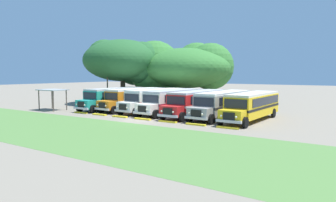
# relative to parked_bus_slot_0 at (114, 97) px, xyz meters

# --- Properties ---
(ground_plane) EXTENTS (220.00, 220.00, 0.00)m
(ground_plane) POSITION_rel_parked_bus_slot_0_xyz_m (9.43, -5.92, -1.58)
(ground_plane) COLOR slate
(foreground_grass_strip) EXTENTS (80.00, 11.50, 0.01)m
(foreground_grass_strip) POSITION_rel_parked_bus_slot_0_xyz_m (9.43, -13.85, -1.58)
(foreground_grass_strip) COLOR #4C7538
(foreground_grass_strip) RESTS_ON ground_plane
(parked_bus_slot_0) EXTENTS (2.72, 10.84, 2.82)m
(parked_bus_slot_0) POSITION_rel_parked_bus_slot_0_xyz_m (0.00, 0.00, 0.00)
(parked_bus_slot_0) COLOR teal
(parked_bus_slot_0) RESTS_ON ground_plane
(parked_bus_slot_1) EXTENTS (3.26, 10.93, 2.82)m
(parked_bus_slot_1) POSITION_rel_parked_bus_slot_0_xyz_m (3.13, 0.78, 0.00)
(parked_bus_slot_1) COLOR orange
(parked_bus_slot_1) RESTS_ON ground_plane
(parked_bus_slot_2) EXTENTS (3.25, 10.92, 2.82)m
(parked_bus_slot_2) POSITION_rel_parked_bus_slot_0_xyz_m (6.42, 0.72, 0.00)
(parked_bus_slot_2) COLOR silver
(parked_bus_slot_2) RESTS_ON ground_plane
(parked_bus_slot_3) EXTENTS (3.11, 10.90, 2.82)m
(parked_bus_slot_3) POSITION_rel_parked_bus_slot_0_xyz_m (9.31, 0.43, 0.00)
(parked_bus_slot_3) COLOR silver
(parked_bus_slot_3) RESTS_ON ground_plane
(parked_bus_slot_4) EXTENTS (2.97, 10.88, 2.82)m
(parked_bus_slot_4) POSITION_rel_parked_bus_slot_0_xyz_m (12.66, 0.15, 0.00)
(parked_bus_slot_4) COLOR red
(parked_bus_slot_4) RESTS_ON ground_plane
(parked_bus_slot_5) EXTENTS (2.96, 10.88, 2.82)m
(parked_bus_slot_5) POSITION_rel_parked_bus_slot_0_xyz_m (15.72, 0.38, 0.00)
(parked_bus_slot_5) COLOR #9E9993
(parked_bus_slot_5) RESTS_ON ground_plane
(parked_bus_slot_6) EXTENTS (2.91, 10.87, 2.82)m
(parked_bus_slot_6) POSITION_rel_parked_bus_slot_0_xyz_m (19.06, 0.19, 0.00)
(parked_bus_slot_6) COLOR yellow
(parked_bus_slot_6) RESTS_ON ground_plane
(curb_wheelstop_0) EXTENTS (2.00, 0.36, 0.15)m
(curb_wheelstop_0) POSITION_rel_parked_bus_slot_0_xyz_m (-0.04, -5.71, -1.51)
(curb_wheelstop_0) COLOR yellow
(curb_wheelstop_0) RESTS_ON ground_plane
(curb_wheelstop_1) EXTENTS (2.00, 0.36, 0.15)m
(curb_wheelstop_1) POSITION_rel_parked_bus_slot_0_xyz_m (3.12, -5.71, -1.51)
(curb_wheelstop_1) COLOR yellow
(curb_wheelstop_1) RESTS_ON ground_plane
(curb_wheelstop_2) EXTENTS (2.00, 0.36, 0.15)m
(curb_wheelstop_2) POSITION_rel_parked_bus_slot_0_xyz_m (6.27, -5.71, -1.51)
(curb_wheelstop_2) COLOR yellow
(curb_wheelstop_2) RESTS_ON ground_plane
(curb_wheelstop_3) EXTENTS (2.00, 0.36, 0.15)m
(curb_wheelstop_3) POSITION_rel_parked_bus_slot_0_xyz_m (9.43, -5.71, -1.51)
(curb_wheelstop_3) COLOR yellow
(curb_wheelstop_3) RESTS_ON ground_plane
(curb_wheelstop_4) EXTENTS (2.00, 0.36, 0.15)m
(curb_wheelstop_4) POSITION_rel_parked_bus_slot_0_xyz_m (12.58, -5.71, -1.51)
(curb_wheelstop_4) COLOR yellow
(curb_wheelstop_4) RESTS_ON ground_plane
(curb_wheelstop_5) EXTENTS (2.00, 0.36, 0.15)m
(curb_wheelstop_5) POSITION_rel_parked_bus_slot_0_xyz_m (15.74, -5.71, -1.51)
(curb_wheelstop_5) COLOR yellow
(curb_wheelstop_5) RESTS_ON ground_plane
(curb_wheelstop_6) EXTENTS (2.00, 0.36, 0.15)m
(curb_wheelstop_6) POSITION_rel_parked_bus_slot_0_xyz_m (18.89, -5.71, -1.51)
(curb_wheelstop_6) COLOR yellow
(curb_wheelstop_6) RESTS_ON ground_plane
(broad_shade_tree) EXTENTS (16.56, 14.02, 10.07)m
(broad_shade_tree) POSITION_rel_parked_bus_slot_0_xyz_m (3.49, 12.17, 4.19)
(broad_shade_tree) COLOR brown
(broad_shade_tree) RESTS_ON ground_plane
(secondary_tree) EXTENTS (12.48, 12.90, 10.25)m
(secondary_tree) POSITION_rel_parked_bus_slot_0_xyz_m (-4.12, 7.34, 5.13)
(secondary_tree) COLOR brown
(secondary_tree) RESTS_ON ground_plane
(utility_pole) EXTENTS (1.80, 0.20, 6.94)m
(utility_pole) POSITION_rel_parked_bus_slot_0_xyz_m (-4.06, 2.92, 2.14)
(utility_pole) COLOR brown
(utility_pole) RESTS_ON ground_plane
(waiting_shelter) EXTENTS (3.60, 2.60, 2.72)m
(waiting_shelter) POSITION_rel_parked_bus_slot_0_xyz_m (-5.70, -5.49, 0.87)
(waiting_shelter) COLOR brown
(waiting_shelter) RESTS_ON ground_plane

